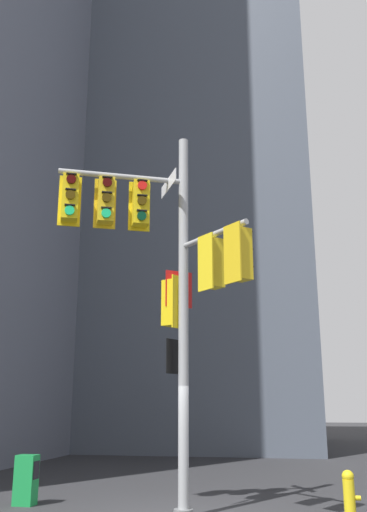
{
  "coord_description": "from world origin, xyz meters",
  "views": [
    {
      "loc": [
        2.2,
        -11.58,
        2.14
      ],
      "look_at": [
        -0.1,
        0.54,
        5.42
      ],
      "focal_mm": 39.2,
      "sensor_mm": 36.0,
      "label": 1
    }
  ],
  "objects": [
    {
      "name": "fire_hydrant",
      "position": [
        3.18,
        0.35,
        0.47
      ],
      "size": [
        0.33,
        0.23,
        0.91
      ],
      "color": "yellow",
      "rests_on": "ground"
    },
    {
      "name": "building_mid_block",
      "position": [
        -3.77,
        20.05,
        15.07
      ],
      "size": [
        14.5,
        14.5,
        30.14
      ],
      "primitive_type": "cube",
      "color": "#4C5460",
      "rests_on": "ground"
    },
    {
      "name": "signal_pole_assembly",
      "position": [
        -0.33,
        -0.46,
        5.05
      ],
      "size": [
        4.18,
        2.04,
        8.04
      ],
      "color": "#9EA0A3",
      "rests_on": "ground"
    },
    {
      "name": "newspaper_box",
      "position": [
        -3.66,
        0.69,
        0.53
      ],
      "size": [
        0.45,
        0.36,
        1.05
      ],
      "color": "#198C3F",
      "rests_on": "ground"
    }
  ]
}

